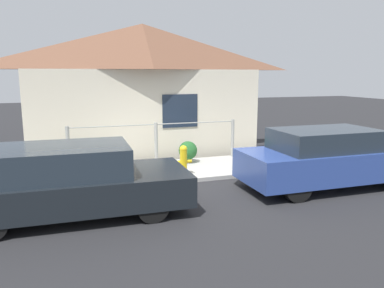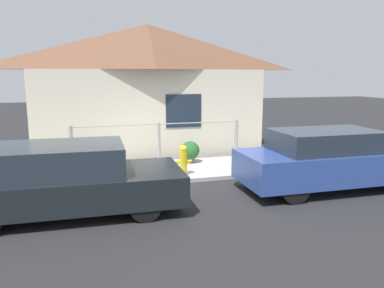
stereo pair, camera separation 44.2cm
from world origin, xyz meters
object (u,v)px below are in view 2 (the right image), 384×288
car_right (329,159)px  potted_plant_by_fence (78,159)px  potted_plant_near_hydrant (190,151)px  fire_hydrant (184,160)px  car_left (67,180)px

car_right → potted_plant_by_fence: 6.38m
car_right → potted_plant_by_fence: size_ratio=8.45×
potted_plant_near_hydrant → potted_plant_by_fence: (-3.08, 0.17, -0.09)m
potted_plant_near_hydrant → fire_hydrant: bearing=-112.6°
car_left → potted_plant_near_hydrant: 4.37m
potted_plant_near_hydrant → car_right: bearing=-50.1°
car_left → potted_plant_by_fence: (0.13, 3.13, -0.30)m
fire_hydrant → potted_plant_by_fence: bearing=150.8°
car_left → potted_plant_near_hydrant: bearing=43.9°
fire_hydrant → potted_plant_near_hydrant: bearing=67.4°
car_right → car_left: bearing=-179.6°
car_right → potted_plant_near_hydrant: bearing=130.3°
potted_plant_near_hydrant → potted_plant_by_fence: bearing=176.9°
fire_hydrant → potted_plant_by_fence: 2.93m
fire_hydrant → potted_plant_near_hydrant: size_ratio=1.22×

